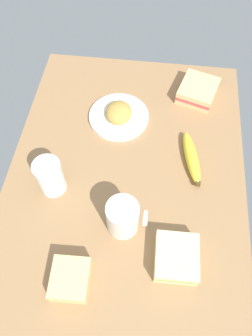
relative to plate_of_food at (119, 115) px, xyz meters
The scene contains 8 objects.
tabletop 19.82cm from the plate_of_food, 166.85° to the right, with size 90.00×64.00×2.00cm, color #936D47.
plate_of_food is the anchor object (origin of this frame).
coffee_mug_black 34.44cm from the plate_of_food, behind, with size 7.74×9.80×9.83cm.
sandwich_main 45.02cm from the plate_of_food, 155.50° to the right, with size 11.05×9.99×4.40cm.
sandwich_side 48.73cm from the plate_of_food, behind, with size 9.54×8.66×4.40cm.
sandwich_extra 26.17cm from the plate_of_food, 62.86° to the right, with size 14.53×13.74×4.40cm.
glass_of_milk 29.07cm from the plate_of_food, 150.98° to the left, with size 6.91×6.91×10.47cm.
banana 25.32cm from the plate_of_food, 120.71° to the right, with size 17.41×6.98×3.33cm.
Camera 1 is at (-43.44, -5.22, 77.33)cm, focal length 34.41 mm.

